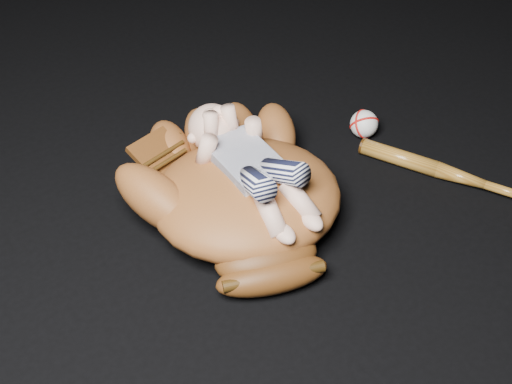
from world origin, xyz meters
The scene contains 4 objects.
baseball_glove centered at (-0.15, 0.02, 0.08)m, with size 0.47×0.54×0.17m, color brown, non-canonical shape.
newborn_baby centered at (-0.13, 0.02, 0.14)m, with size 0.18×0.38×0.15m, color #E5AE94, non-canonical shape.
baseball_bat centered at (0.29, -0.12, 0.02)m, with size 0.04×0.39×0.04m, color brown, non-canonical shape.
baseball centered at (0.24, 0.11, 0.03)m, with size 0.07×0.07×0.07m, color white.
Camera 1 is at (-0.71, -0.86, 1.02)m, focal length 50.00 mm.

